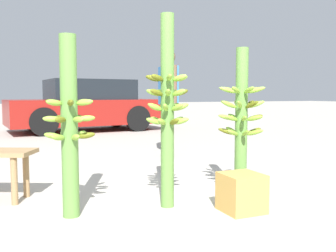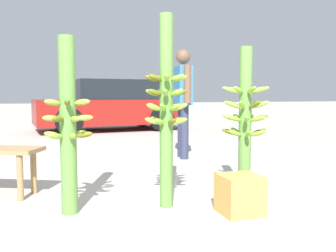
{
  "view_description": "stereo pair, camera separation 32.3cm",
  "coord_description": "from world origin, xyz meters",
  "px_view_note": "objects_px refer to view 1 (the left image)",
  "views": [
    {
      "loc": [
        -1.27,
        -2.68,
        1.02
      ],
      "look_at": [
        0.07,
        0.47,
        0.72
      ],
      "focal_mm": 40.0,
      "sensor_mm": 36.0,
      "label": 1
    },
    {
      "loc": [
        -0.97,
        -2.79,
        1.02
      ],
      "look_at": [
        0.07,
        0.47,
        0.72
      ],
      "focal_mm": 40.0,
      "sensor_mm": 36.0,
      "label": 2
    }
  ],
  "objects_px": {
    "parked_car": "(86,106)",
    "produce_crate": "(242,193)",
    "banana_stalk_right": "(241,119)",
    "banana_stalk_center": "(167,109)",
    "vendor_person": "(168,94)",
    "banana_stalk_left": "(69,126)"
  },
  "relations": [
    {
      "from": "banana_stalk_center",
      "to": "banana_stalk_right",
      "type": "height_order",
      "value": "banana_stalk_center"
    },
    {
      "from": "banana_stalk_left",
      "to": "produce_crate",
      "type": "height_order",
      "value": "banana_stalk_left"
    },
    {
      "from": "banana_stalk_center",
      "to": "banana_stalk_right",
      "type": "relative_size",
      "value": 1.17
    },
    {
      "from": "banana_stalk_center",
      "to": "vendor_person",
      "type": "bearing_deg",
      "value": 66.83
    },
    {
      "from": "vendor_person",
      "to": "parked_car",
      "type": "bearing_deg",
      "value": -168.91
    },
    {
      "from": "banana_stalk_right",
      "to": "vendor_person",
      "type": "bearing_deg",
      "value": 85.11
    },
    {
      "from": "parked_car",
      "to": "produce_crate",
      "type": "xyz_separation_m",
      "value": [
        -0.12,
        -7.73,
        -0.52
      ]
    },
    {
      "from": "produce_crate",
      "to": "banana_stalk_left",
      "type": "bearing_deg",
      "value": 162.18
    },
    {
      "from": "banana_stalk_left",
      "to": "banana_stalk_right",
      "type": "xyz_separation_m",
      "value": [
        1.67,
        0.01,
        0.01
      ]
    },
    {
      "from": "banana_stalk_left",
      "to": "banana_stalk_center",
      "type": "relative_size",
      "value": 0.87
    },
    {
      "from": "banana_stalk_right",
      "to": "produce_crate",
      "type": "xyz_separation_m",
      "value": [
        -0.29,
        -0.45,
        -0.6
      ]
    },
    {
      "from": "banana_stalk_right",
      "to": "produce_crate",
      "type": "height_order",
      "value": "banana_stalk_right"
    },
    {
      "from": "banana_stalk_right",
      "to": "banana_stalk_center",
      "type": "bearing_deg",
      "value": -175.23
    },
    {
      "from": "vendor_person",
      "to": "parked_car",
      "type": "xyz_separation_m",
      "value": [
        -0.37,
        4.96,
        -0.33
      ]
    },
    {
      "from": "banana_stalk_left",
      "to": "vendor_person",
      "type": "xyz_separation_m",
      "value": [
        1.87,
        2.33,
        0.26
      ]
    },
    {
      "from": "banana_stalk_center",
      "to": "vendor_person",
      "type": "distance_m",
      "value": 2.61
    },
    {
      "from": "banana_stalk_left",
      "to": "banana_stalk_right",
      "type": "height_order",
      "value": "banana_stalk_left"
    },
    {
      "from": "parked_car",
      "to": "produce_crate",
      "type": "height_order",
      "value": "parked_car"
    },
    {
      "from": "parked_car",
      "to": "banana_stalk_left",
      "type": "bearing_deg",
      "value": 162.54
    },
    {
      "from": "banana_stalk_center",
      "to": "banana_stalk_left",
      "type": "bearing_deg",
      "value": 175.97
    },
    {
      "from": "banana_stalk_left",
      "to": "parked_car",
      "type": "relative_size",
      "value": 0.36
    },
    {
      "from": "banana_stalk_center",
      "to": "parked_car",
      "type": "height_order",
      "value": "banana_stalk_center"
    }
  ]
}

